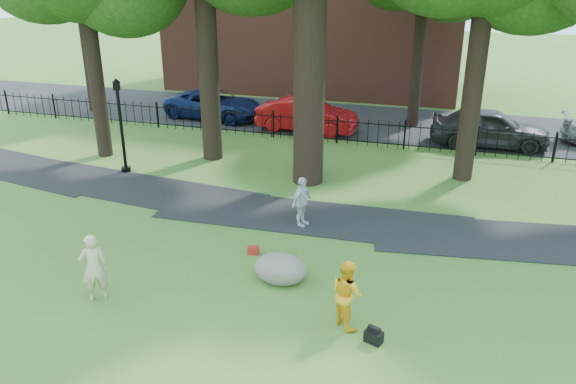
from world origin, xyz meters
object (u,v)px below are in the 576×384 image
(red_sedan, at_px, (307,115))
(lamppost, at_px, (121,127))
(man, at_px, (347,294))
(boulder, at_px, (281,267))
(woman, at_px, (94,267))

(red_sedan, bearing_deg, lamppost, 147.43)
(lamppost, bearing_deg, red_sedan, 34.03)
(man, distance_m, boulder, 2.43)
(woman, bearing_deg, lamppost, -103.82)
(red_sedan, bearing_deg, woman, 178.26)
(man, height_order, lamppost, lamppost)
(woman, relative_size, boulder, 1.27)
(man, relative_size, red_sedan, 0.33)
(lamppost, bearing_deg, boulder, -57.29)
(boulder, xyz_separation_m, red_sedan, (-2.95, 13.52, 0.39))
(man, bearing_deg, lamppost, 7.53)
(woman, distance_m, red_sedan, 15.64)
(lamppost, height_order, red_sedan, lamppost)
(red_sedan, bearing_deg, boulder, -165.62)
(woman, bearing_deg, man, 145.40)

